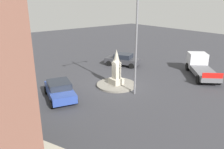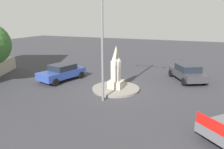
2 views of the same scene
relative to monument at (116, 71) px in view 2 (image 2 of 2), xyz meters
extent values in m
plane|color=#38383D|center=(0.00, 0.00, -1.54)|extent=(80.00, 80.00, 0.00)
cylinder|color=gray|center=(0.00, 0.00, -1.46)|extent=(3.70, 3.70, 0.17)
cube|color=#B2AA99|center=(0.00, 0.00, -1.08)|extent=(1.06, 1.06, 0.58)
cube|color=#B2AA99|center=(0.00, 0.00, -0.01)|extent=(0.61, 0.61, 1.56)
cone|color=#B2AA99|center=(0.00, 0.00, 1.35)|extent=(0.67, 0.67, 1.16)
cylinder|color=slate|center=(0.00, -2.45, 2.80)|extent=(0.16, 0.16, 8.68)
cube|color=#2D479E|center=(-5.44, 0.66, -0.91)|extent=(2.88, 4.57, 0.62)
cube|color=#1E232D|center=(-5.41, 0.77, -0.34)|extent=(2.17, 2.40, 0.51)
cylinder|color=black|center=(-4.93, -1.01, -1.22)|extent=(0.38, 0.68, 0.64)
cylinder|color=black|center=(-6.71, -0.53, -1.22)|extent=(0.38, 0.68, 0.64)
cylinder|color=black|center=(-4.16, 1.85, -1.22)|extent=(0.38, 0.68, 0.64)
cylinder|color=black|center=(-5.94, 2.33, -1.22)|extent=(0.38, 0.68, 0.64)
cube|color=#38383D|center=(4.97, 4.76, -0.92)|extent=(3.54, 4.46, 0.60)
cube|color=#1E232D|center=(5.02, 4.67, -0.35)|extent=(2.41, 2.54, 0.54)
cylinder|color=black|center=(3.49, 5.59, -1.22)|extent=(0.50, 0.67, 0.64)
cylinder|color=black|center=(5.08, 6.45, -1.22)|extent=(0.50, 0.67, 0.64)
cylinder|color=black|center=(4.86, 3.07, -1.22)|extent=(0.50, 0.67, 0.64)
cylinder|color=black|center=(6.45, 3.93, -1.22)|extent=(0.50, 0.67, 0.64)
cube|color=red|center=(6.58, -5.81, -0.40)|extent=(1.39, 1.32, 0.50)
cylinder|color=black|center=(6.44, -4.56, -1.12)|extent=(0.78, 0.80, 0.84)
camera|label=1|loc=(-12.66, -15.13, 6.23)|focal=36.01mm
camera|label=2|loc=(5.63, -14.82, 3.94)|focal=34.27mm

